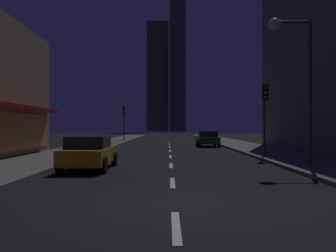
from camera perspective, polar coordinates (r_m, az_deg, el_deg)
name	(u,v)px	position (r m, az deg, el deg)	size (l,w,h in m)	color
ground_plane	(168,144)	(40.68, -0.02, -2.83)	(78.00, 136.00, 0.10)	black
sidewalk_right	(229,143)	(41.30, 9.75, -2.62)	(4.00, 76.00, 0.15)	#605E59
sidewalk_left	(107,143)	(41.25, -9.80, -2.62)	(4.00, 76.00, 0.15)	#605E59
lane_marking_center	(169,153)	(24.91, 0.12, -4.41)	(0.16, 38.60, 0.01)	silver
skyscraper_distant_tall	(156,77)	(149.52, -1.87, 7.84)	(8.97, 5.74, 45.26)	#5D5845
skyscraper_distant_mid	(176,34)	(148.16, 1.32, 14.50)	(6.23, 6.82, 78.62)	#504C3C
car_parked_near	(88,152)	(16.00, -12.72, -4.15)	(1.98, 4.24, 1.45)	gold
car_parked_far	(206,139)	(33.87, 6.13, -2.03)	(1.98, 4.24, 1.45)	#1E722D
fire_hydrant_far_left	(88,146)	(26.86, -12.61, -3.14)	(0.42, 0.30, 0.65)	red
traffic_light_near_right	(263,104)	(21.54, 15.01, 3.41)	(0.32, 0.48, 4.20)	#2D2D2D
traffic_light_far_left	(122,116)	(43.45, -7.30, 1.62)	(0.32, 0.48, 4.20)	#2D2D2D
street_lamp_right	(290,55)	(17.14, 18.94, 10.65)	(1.96, 0.56, 6.58)	#38383D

